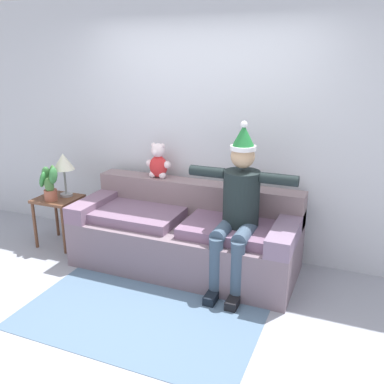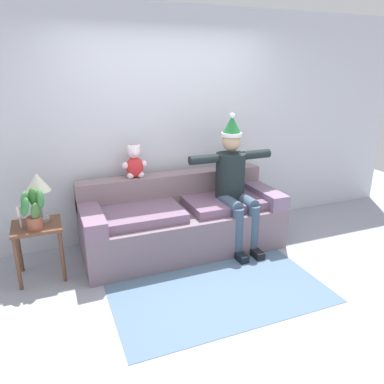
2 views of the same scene
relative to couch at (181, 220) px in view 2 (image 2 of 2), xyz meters
The scene contains 10 objects.
ground_plane 1.06m from the couch, 90.00° to the right, with size 10.00×10.00×0.00m, color #979BA8.
back_wall 1.15m from the couch, 90.00° to the left, with size 7.00×0.10×2.70m, color silver.
couch is the anchor object (origin of this frame).
person_seated 0.76m from the couch, 15.29° to the right, with size 1.02×0.77×1.55m.
teddy_bear 0.85m from the couch, 147.06° to the left, with size 0.29×0.17×0.38m.
side_table 1.55m from the couch, behind, with size 0.46×0.43×0.57m.
table_lamp 1.60m from the couch, behind, with size 0.24×0.24×0.49m.
potted_plant 1.62m from the couch, behind, with size 0.25×0.22×0.40m.
candle_tall 1.71m from the couch, behind, with size 0.04×0.04×0.22m.
area_rug 1.10m from the couch, 90.00° to the right, with size 2.01×1.10×0.01m, color slate.
Camera 2 is at (-1.37, -2.71, 2.01)m, focal length 34.42 mm.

